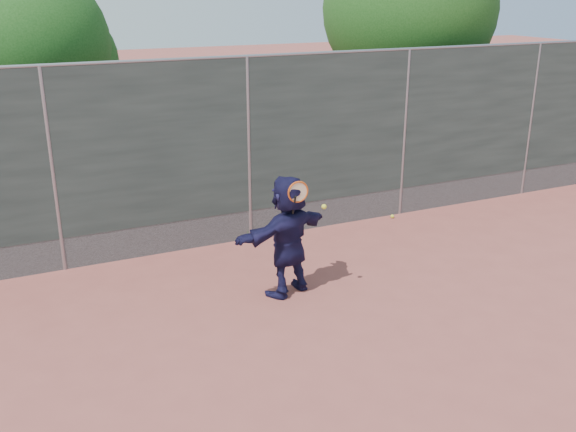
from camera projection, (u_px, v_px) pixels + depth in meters
name	position (u px, v px, depth m)	size (l,w,h in m)	color
ground	(357.00, 334.00, 7.83)	(80.00, 80.00, 0.00)	#9E4C42
player	(288.00, 236.00, 8.63)	(1.56, 0.50, 1.68)	#17153A
ball_ground	(392.00, 216.00, 11.75)	(0.07, 0.07, 0.07)	yellow
fence	(249.00, 147.00, 10.29)	(20.00, 0.06, 3.03)	#38423D
swing_action	(300.00, 195.00, 8.28)	(0.52, 0.20, 0.51)	#C44812
tree_right	(415.00, 13.00, 13.43)	(3.78, 3.60, 5.39)	#382314
tree_left	(33.00, 51.00, 11.31)	(3.15, 3.00, 4.53)	#382314
weed_clump	(269.00, 230.00, 10.79)	(0.68, 0.07, 0.30)	#387226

